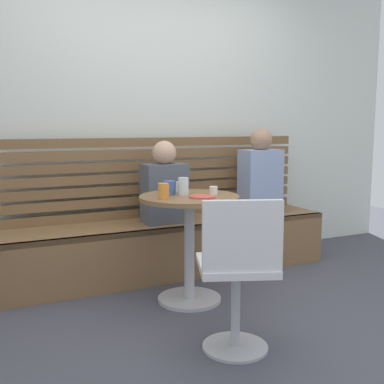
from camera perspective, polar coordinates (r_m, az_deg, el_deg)
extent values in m
plane|color=#42424C|center=(2.95, 6.80, -16.20)|extent=(8.00, 8.00, 0.00)
cube|color=silver|center=(4.18, -5.11, 11.35)|extent=(5.20, 0.10, 2.90)
cube|color=brown|center=(3.89, -2.62, -6.68)|extent=(2.70, 0.52, 0.44)
cube|color=brown|center=(3.63, -1.18, -4.50)|extent=(2.70, 0.04, 0.04)
cube|color=brown|center=(4.05, -3.96, -2.36)|extent=(2.65, 0.04, 0.07)
cube|color=brown|center=(4.03, -3.97, -0.84)|extent=(2.65, 0.04, 0.07)
cube|color=brown|center=(4.02, -3.98, 0.53)|extent=(2.65, 0.04, 0.07)
cube|color=brown|center=(4.01, -4.00, 1.90)|extent=(2.65, 0.04, 0.07)
cube|color=brown|center=(4.00, -4.01, 3.29)|extent=(2.65, 0.04, 0.07)
cube|color=brown|center=(3.99, -4.02, 4.68)|extent=(2.65, 0.04, 0.07)
cube|color=brown|center=(3.98, -4.04, 6.07)|extent=(2.65, 0.04, 0.07)
cylinder|color=#ADADB2|center=(3.36, -0.32, -12.80)|extent=(0.44, 0.44, 0.02)
cylinder|color=#ADADB2|center=(3.25, -0.32, -6.95)|extent=(0.07, 0.07, 0.69)
cylinder|color=brown|center=(3.18, -0.33, -0.70)|extent=(0.68, 0.68, 0.03)
cylinder|color=#ADADB2|center=(2.72, 5.24, -18.16)|extent=(0.36, 0.36, 0.02)
cylinder|color=#ADADB2|center=(2.63, 5.30, -13.93)|extent=(0.05, 0.05, 0.45)
cube|color=silver|center=(2.55, 5.37, -8.82)|extent=(0.52, 0.52, 0.04)
cube|color=silver|center=(2.34, 6.13, -5.34)|extent=(0.39, 0.18, 0.36)
cube|color=#8C9EC6|center=(4.16, 8.27, 1.24)|extent=(0.34, 0.22, 0.56)
sphere|color=#A37A5B|center=(4.13, 8.37, 6.29)|extent=(0.19, 0.19, 0.19)
cube|color=#4C515B|center=(3.74, -3.34, -0.15)|extent=(0.34, 0.22, 0.47)
sphere|color=tan|center=(3.71, -3.38, 4.76)|extent=(0.19, 0.19, 0.19)
cylinder|color=orange|center=(3.05, -3.46, 0.13)|extent=(0.07, 0.07, 0.10)
cylinder|color=silver|center=(3.19, -1.06, 0.70)|extent=(0.07, 0.07, 0.12)
cylinder|color=silver|center=(3.23, 2.62, 0.21)|extent=(0.06, 0.06, 0.05)
cylinder|color=#3D5B9E|center=(3.22, -2.76, 0.52)|extent=(0.08, 0.08, 0.09)
cylinder|color=white|center=(3.37, -1.25, 0.67)|extent=(0.08, 0.08, 0.07)
cylinder|color=#DB4C42|center=(3.08, 1.25, -0.58)|extent=(0.17, 0.17, 0.01)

